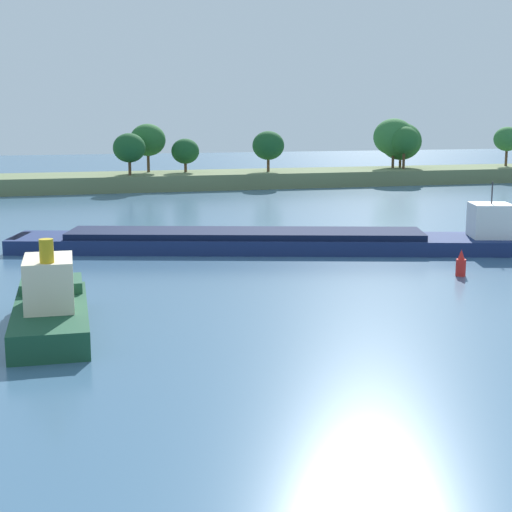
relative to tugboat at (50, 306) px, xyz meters
The scene contains 4 objects.
treeline_island 86.55m from the tugboat, 61.74° to the left, with size 94.63×11.71×10.43m.
tugboat is the anchor object (origin of this frame).
cargo_barge 27.12m from the tugboat, 47.88° to the left, with size 41.92×17.43×5.77m.
channel_buoy_red 28.82m from the tugboat, 13.67° to the left, with size 0.70×0.70×1.90m.
Camera 1 is at (-19.91, -19.28, 11.34)m, focal length 54.09 mm.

